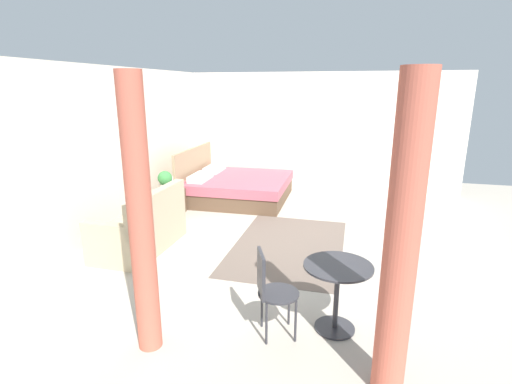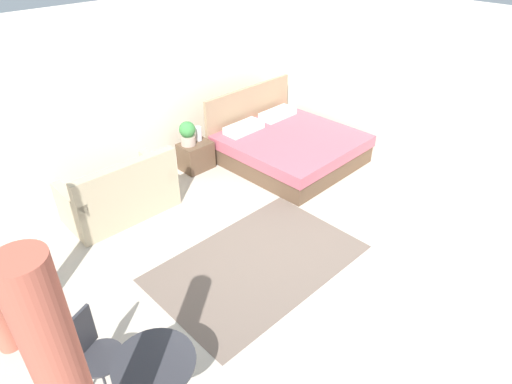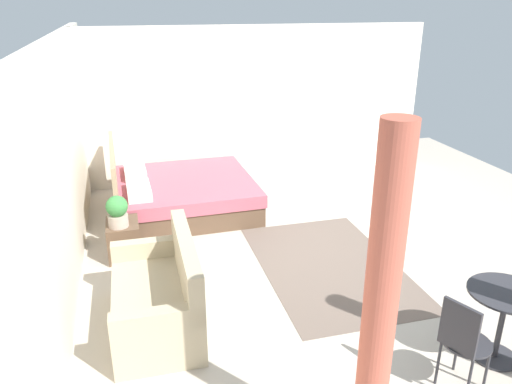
{
  "view_description": "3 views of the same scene",
  "coord_description": "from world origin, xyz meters",
  "px_view_note": "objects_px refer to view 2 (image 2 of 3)",
  "views": [
    {
      "loc": [
        -5.67,
        -0.8,
        2.33
      ],
      "look_at": [
        -0.17,
        0.63,
        0.77
      ],
      "focal_mm": 26.98,
      "sensor_mm": 36.0,
      "label": 1
    },
    {
      "loc": [
        -3.18,
        -2.83,
        3.66
      ],
      "look_at": [
        -0.23,
        0.2,
        0.95
      ],
      "focal_mm": 30.88,
      "sensor_mm": 36.0,
      "label": 2
    },
    {
      "loc": [
        -5.21,
        2.33,
        3.04
      ],
      "look_at": [
        0.23,
        0.86,
        0.84
      ],
      "focal_mm": 34.78,
      "sensor_mm": 36.0,
      "label": 3
    }
  ],
  "objects_px": {
    "nightstand": "(196,156)",
    "bed": "(288,146)",
    "vase": "(199,134)",
    "couch": "(121,196)",
    "balcony_table": "(157,378)",
    "cafe_chair_near_window": "(91,348)",
    "potted_plant": "(188,133)"
  },
  "relations": [
    {
      "from": "potted_plant",
      "to": "balcony_table",
      "type": "relative_size",
      "value": 0.57
    },
    {
      "from": "vase",
      "to": "balcony_table",
      "type": "distance_m",
      "value": 4.39
    },
    {
      "from": "couch",
      "to": "balcony_table",
      "type": "xyz_separation_m",
      "value": [
        -1.29,
        -2.88,
        0.18
      ]
    },
    {
      "from": "nightstand",
      "to": "bed",
      "type": "bearing_deg",
      "value": -33.66
    },
    {
      "from": "bed",
      "to": "balcony_table",
      "type": "distance_m",
      "value": 4.76
    },
    {
      "from": "nightstand",
      "to": "cafe_chair_near_window",
      "type": "distance_m",
      "value": 4.05
    },
    {
      "from": "nightstand",
      "to": "cafe_chair_near_window",
      "type": "bearing_deg",
      "value": -140.08
    },
    {
      "from": "vase",
      "to": "balcony_table",
      "type": "relative_size",
      "value": 0.34
    },
    {
      "from": "nightstand",
      "to": "vase",
      "type": "height_order",
      "value": "vase"
    },
    {
      "from": "couch",
      "to": "potted_plant",
      "type": "xyz_separation_m",
      "value": [
        1.46,
        0.36,
        0.36
      ]
    },
    {
      "from": "bed",
      "to": "cafe_chair_near_window",
      "type": "height_order",
      "value": "bed"
    },
    {
      "from": "vase",
      "to": "cafe_chair_near_window",
      "type": "xyz_separation_m",
      "value": [
        -3.22,
        -2.64,
        -0.06
      ]
    },
    {
      "from": "potted_plant",
      "to": "bed",
      "type": "bearing_deg",
      "value": -32.79
    },
    {
      "from": "bed",
      "to": "potted_plant",
      "type": "height_order",
      "value": "bed"
    },
    {
      "from": "vase",
      "to": "balcony_table",
      "type": "bearing_deg",
      "value": -132.42
    },
    {
      "from": "potted_plant",
      "to": "couch",
      "type": "bearing_deg",
      "value": -166.13
    },
    {
      "from": "potted_plant",
      "to": "cafe_chair_near_window",
      "type": "relative_size",
      "value": 0.45
    },
    {
      "from": "potted_plant",
      "to": "vase",
      "type": "bearing_deg",
      "value": 2.24
    },
    {
      "from": "bed",
      "to": "vase",
      "type": "xyz_separation_m",
      "value": [
        -1.18,
        0.91,
        0.31
      ]
    },
    {
      "from": "bed",
      "to": "nightstand",
      "type": "bearing_deg",
      "value": 146.34
    },
    {
      "from": "couch",
      "to": "nightstand",
      "type": "height_order",
      "value": "couch"
    },
    {
      "from": "balcony_table",
      "to": "cafe_chair_near_window",
      "type": "height_order",
      "value": "cafe_chair_near_window"
    },
    {
      "from": "potted_plant",
      "to": "nightstand",
      "type": "bearing_deg",
      "value": -19.87
    },
    {
      "from": "couch",
      "to": "vase",
      "type": "bearing_deg",
      "value": 12.38
    },
    {
      "from": "potted_plant",
      "to": "vase",
      "type": "xyz_separation_m",
      "value": [
        0.22,
        0.01,
        -0.08
      ]
    },
    {
      "from": "nightstand",
      "to": "potted_plant",
      "type": "bearing_deg",
      "value": 160.13
    },
    {
      "from": "cafe_chair_near_window",
      "to": "bed",
      "type": "bearing_deg",
      "value": 21.41
    },
    {
      "from": "bed",
      "to": "couch",
      "type": "relative_size",
      "value": 1.42
    },
    {
      "from": "bed",
      "to": "nightstand",
      "type": "distance_m",
      "value": 1.56
    },
    {
      "from": "nightstand",
      "to": "vase",
      "type": "bearing_deg",
      "value": 20.46
    },
    {
      "from": "couch",
      "to": "potted_plant",
      "type": "height_order",
      "value": "couch"
    },
    {
      "from": "nightstand",
      "to": "cafe_chair_near_window",
      "type": "xyz_separation_m",
      "value": [
        -3.1,
        -2.59,
        0.29
      ]
    }
  ]
}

